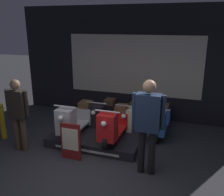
{
  "coord_description": "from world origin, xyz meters",
  "views": [
    {
      "loc": [
        1.67,
        -3.34,
        2.71
      ],
      "look_at": [
        -0.15,
        2.1,
        0.98
      ],
      "focal_mm": 40.0,
      "sensor_mm": 36.0,
      "label": 1
    }
  ],
  "objects": [
    {
      "name": "scooter_display_right",
      "position": [
        0.1,
        1.59,
        0.56
      ],
      "size": [
        0.52,
        1.52,
        0.84
      ],
      "color": "black",
      "rests_on": "display_platform"
    },
    {
      "name": "person_left_browsing",
      "position": [
        -1.82,
        0.77,
        0.93
      ],
      "size": [
        0.56,
        0.22,
        1.6
      ],
      "color": "#473828",
      "rests_on": "ground_plane"
    },
    {
      "name": "street_bollard",
      "position": [
        -2.6,
        1.11,
        0.45
      ],
      "size": [
        0.12,
        0.12,
        0.9
      ],
      "color": "gold",
      "rests_on": "ground_plane"
    },
    {
      "name": "scooter_backrow_1",
      "position": [
        0.21,
        2.63,
        0.35
      ],
      "size": [
        0.52,
        1.52,
        0.84
      ],
      "color": "black",
      "rests_on": "ground_plane"
    },
    {
      "name": "ground_plane",
      "position": [
        0.0,
        0.0,
        0.0
      ],
      "size": [
        30.0,
        30.0,
        0.0
      ],
      "primitive_type": "plane",
      "color": "#2D2D33"
    },
    {
      "name": "shop_wall_back",
      "position": [
        0.0,
        3.59,
        1.6
      ],
      "size": [
        6.98,
        0.09,
        3.2
      ],
      "color": "black",
      "rests_on": "ground_plane"
    },
    {
      "name": "price_sign_board",
      "position": [
        -0.59,
        0.76,
        0.4
      ],
      "size": [
        0.43,
        0.04,
        0.78
      ],
      "color": "maroon",
      "rests_on": "ground_plane"
    },
    {
      "name": "scooter_backrow_2",
      "position": [
        0.97,
        2.63,
        0.35
      ],
      "size": [
        0.52,
        1.52,
        0.84
      ],
      "color": "black",
      "rests_on": "ground_plane"
    },
    {
      "name": "scooter_display_left",
      "position": [
        -0.84,
        1.59,
        0.56
      ],
      "size": [
        0.52,
        1.52,
        0.84
      ],
      "color": "black",
      "rests_on": "display_platform"
    },
    {
      "name": "person_right_browsing",
      "position": [
        0.97,
        0.77,
        1.07
      ],
      "size": [
        0.59,
        0.24,
        1.79
      ],
      "color": "black",
      "rests_on": "ground_plane"
    },
    {
      "name": "scooter_backrow_0",
      "position": [
        -0.55,
        2.63,
        0.35
      ],
      "size": [
        0.52,
        1.52,
        0.84
      ],
      "color": "black",
      "rests_on": "ground_plane"
    },
    {
      "name": "display_platform",
      "position": [
        -0.37,
        1.58,
        0.1
      ],
      "size": [
        2.1,
        1.15,
        0.21
      ],
      "color": "black",
      "rests_on": "ground_plane"
    }
  ]
}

